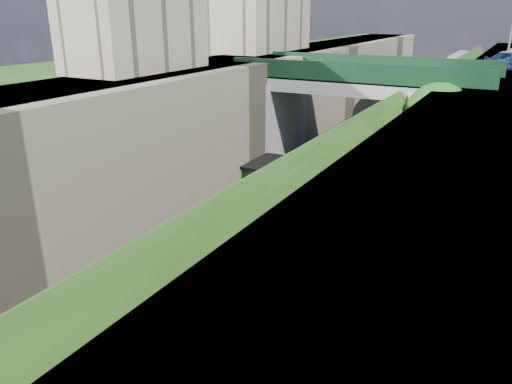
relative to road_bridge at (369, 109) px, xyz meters
The scene contains 17 objects.
ground 24.36m from the road_bridge, 92.25° to the right, with size 160.00×160.00×0.00m, color #1E4714.
trackbed 5.72m from the road_bridge, 103.28° to the right, with size 10.00×90.00×0.20m, color #473F38.
retaining_wall 7.61m from the road_bridge, 148.17° to the right, with size 1.00×90.00×7.00m, color #756B56.
street_plateau_left 10.73m from the road_bridge, 158.09° to the right, with size 6.00×90.00×7.00m, color #262628.
street_plateau_right 9.49m from the road_bridge, 25.06° to the right, with size 8.00×90.00×6.25m, color #262628.
embankment_slope 6.64m from the road_bridge, 51.63° to the right, with size 4.67×90.00×6.36m.
track_left 6.27m from the road_bridge, 126.35° to the right, with size 2.50×90.00×0.20m.
track_right 5.54m from the road_bridge, 86.34° to the right, with size 2.50×90.00×0.20m.
road_bridge is the anchor object (origin of this frame).
building_far 14.21m from the road_bridge, 152.33° to the left, with size 5.00×10.00×6.00m, color gray.
building_near 15.27m from the road_bridge, 136.24° to the right, with size 4.00×8.00×4.00m, color gray.
tree 6.22m from the road_bridge, 36.66° to the right, with size 3.60×3.80×6.60m.
locomotive 16.67m from the road_bridge, 89.11° to the right, with size 3.10×10.22×3.83m.
tender 9.49m from the road_bridge, 88.40° to the right, with size 2.70×6.00×3.05m.
coach_front 4.00m from the road_bridge, 85.75° to the left, with size 2.90×18.00×3.70m.
coach_middle 22.34m from the road_bridge, 89.34° to the left, with size 2.90×18.00×3.70m.
coach_rear 41.09m from the road_bridge, 89.64° to the left, with size 2.90×18.00×3.70m.
Camera 1 is at (9.85, -8.00, 10.17)m, focal length 35.00 mm.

